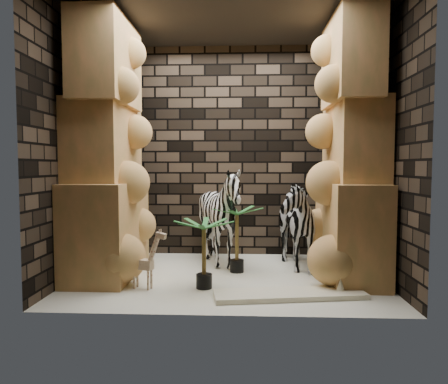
{
  "coord_description": "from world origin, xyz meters",
  "views": [
    {
      "loc": [
        0.19,
        -4.73,
        1.29
      ],
      "look_at": [
        -0.03,
        0.15,
        0.98
      ],
      "focal_mm": 33.09,
      "sensor_mm": 36.0,
      "label": 1
    }
  ],
  "objects_px": {
    "zebra_left": "(221,222)",
    "surfboard": "(290,294)",
    "giraffe_toy": "(143,258)",
    "palm_back": "(204,253)",
    "zebra_right": "(289,217)",
    "palm_front": "(237,239)"
  },
  "relations": [
    {
      "from": "giraffe_toy",
      "to": "surfboard",
      "type": "bearing_deg",
      "value": 10.43
    },
    {
      "from": "palm_back",
      "to": "surfboard",
      "type": "bearing_deg",
      "value": -16.06
    },
    {
      "from": "palm_back",
      "to": "zebra_right",
      "type": "bearing_deg",
      "value": 44.16
    },
    {
      "from": "giraffe_toy",
      "to": "palm_back",
      "type": "relative_size",
      "value": 0.89
    },
    {
      "from": "zebra_right",
      "to": "palm_back",
      "type": "height_order",
      "value": "zebra_right"
    },
    {
      "from": "palm_front",
      "to": "surfboard",
      "type": "distance_m",
      "value": 1.14
    },
    {
      "from": "zebra_right",
      "to": "surfboard",
      "type": "distance_m",
      "value": 1.37
    },
    {
      "from": "palm_back",
      "to": "zebra_left",
      "type": "bearing_deg",
      "value": 82.78
    },
    {
      "from": "zebra_left",
      "to": "palm_front",
      "type": "height_order",
      "value": "zebra_left"
    },
    {
      "from": "palm_back",
      "to": "surfboard",
      "type": "relative_size",
      "value": 0.5
    },
    {
      "from": "giraffe_toy",
      "to": "zebra_left",
      "type": "bearing_deg",
      "value": 71.2
    },
    {
      "from": "palm_front",
      "to": "surfboard",
      "type": "relative_size",
      "value": 0.55
    },
    {
      "from": "palm_front",
      "to": "palm_back",
      "type": "bearing_deg",
      "value": -116.33
    },
    {
      "from": "zebra_left",
      "to": "surfboard",
      "type": "xyz_separation_m",
      "value": [
        0.75,
        -1.23,
        -0.54
      ]
    },
    {
      "from": "zebra_left",
      "to": "palm_back",
      "type": "relative_size",
      "value": 1.69
    },
    {
      "from": "zebra_left",
      "to": "surfboard",
      "type": "relative_size",
      "value": 0.84
    },
    {
      "from": "zebra_left",
      "to": "giraffe_toy",
      "type": "distance_m",
      "value": 1.3
    },
    {
      "from": "zebra_right",
      "to": "palm_front",
      "type": "bearing_deg",
      "value": -168.41
    },
    {
      "from": "zebra_right",
      "to": "zebra_left",
      "type": "bearing_deg",
      "value": 167.39
    },
    {
      "from": "giraffe_toy",
      "to": "palm_back",
      "type": "distance_m",
      "value": 0.65
    },
    {
      "from": "zebra_left",
      "to": "surfboard",
      "type": "bearing_deg",
      "value": -36.08
    },
    {
      "from": "zebra_right",
      "to": "giraffe_toy",
      "type": "bearing_deg",
      "value": -160.3
    }
  ]
}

